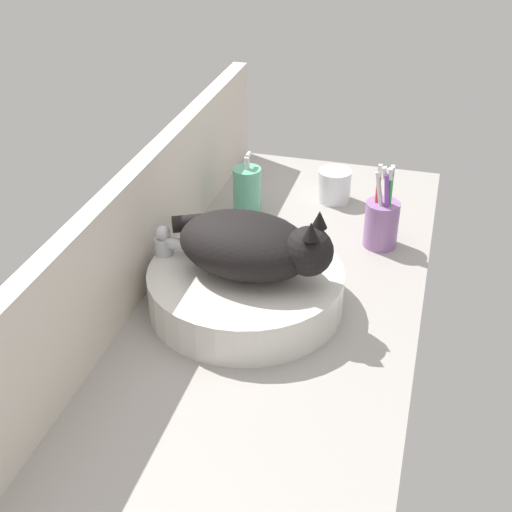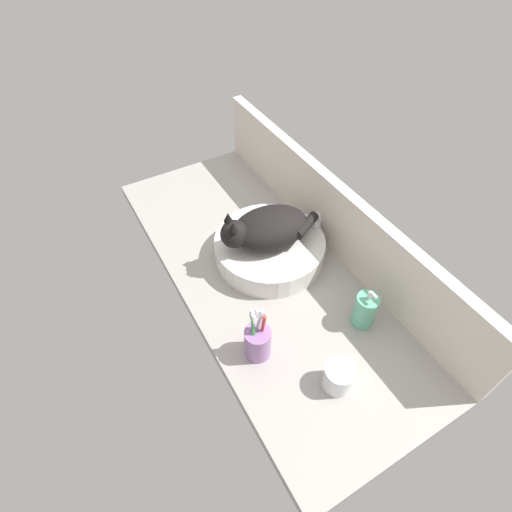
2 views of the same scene
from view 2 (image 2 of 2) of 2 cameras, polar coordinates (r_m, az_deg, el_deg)
name	(u,v)px [view 2 (image 2 of 2)]	position (r cm, az deg, el deg)	size (l,w,h in cm)	color
ground_plane	(263,272)	(132.87, 1.07, -2.34)	(131.47, 55.37, 4.00)	#9E9993
backsplash_panel	(332,214)	(133.86, 10.79, 5.92)	(131.47, 3.60, 24.79)	silver
sink_basin	(269,248)	(132.20, 1.94, 1.13)	(36.22, 36.22, 7.78)	silver
cat	(266,228)	(124.92, 1.49, 3.99)	(20.14, 31.83, 14.00)	black
faucet	(312,228)	(135.40, 7.99, 4.02)	(4.02, 11.86, 13.60)	silver
soap_dispenser	(365,310)	(118.36, 15.27, -7.46)	(6.49, 6.49, 14.50)	#60B793
toothbrush_cup	(258,341)	(108.95, 0.22, -12.09)	(7.22, 7.22, 18.68)	#996BA8
water_glass	(338,378)	(108.57, 11.66, -16.68)	(7.88, 7.88, 7.66)	white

